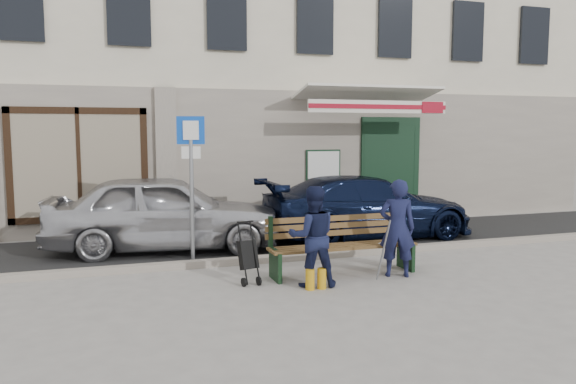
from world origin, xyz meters
name	(u,v)px	position (x,y,z in m)	size (l,w,h in m)	color
ground	(300,284)	(0.00, 0.00, 0.00)	(80.00, 80.00, 0.00)	#9E9991
asphalt_lane	(249,244)	(0.00, 3.10, 0.01)	(60.00, 3.20, 0.01)	#282828
curb	(271,259)	(0.00, 1.50, 0.06)	(60.00, 0.18, 0.12)	#9E9384
building	(201,34)	(0.01, 8.45, 4.97)	(20.00, 8.27, 10.00)	beige
car_silver	(165,212)	(-1.64, 3.02, 0.74)	(1.75, 4.34, 1.48)	#BBBBC1
car_navy	(367,207)	(2.56, 3.01, 0.66)	(1.85, 4.56, 1.32)	black
parking_sign	(191,167)	(-1.31, 1.80, 1.66)	(0.46, 0.14, 2.50)	gray
bench	(340,246)	(0.80, 0.36, 0.46)	(2.40, 1.17, 0.98)	brown
man	(397,228)	(1.59, -0.02, 0.76)	(0.56, 0.36, 1.52)	#15193B
woman	(312,236)	(0.14, -0.14, 0.74)	(0.72, 0.56, 1.47)	#141938
stroller	(248,256)	(-0.71, 0.32, 0.41)	(0.32, 0.41, 0.92)	black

